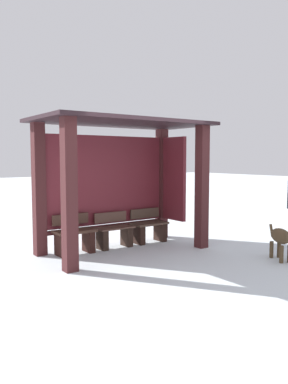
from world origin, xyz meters
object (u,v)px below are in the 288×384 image
bench_center_inside (114,233)px  dog (282,238)px  bench_left_inside (74,237)px  bench_right_inside (149,228)px  bus_shelter (123,166)px

bench_center_inside → dog: size_ratio=0.99×
bench_left_inside → bench_right_inside: (1.74, 0.00, -0.02)m
bench_center_inside → bench_right_inside: size_ratio=1.00×
bench_left_inside → bench_right_inside: bearing=0.0°
bus_shelter → bench_left_inside: size_ratio=4.34×
bench_left_inside → bench_right_inside: size_ratio=1.00×
bench_center_inside → bench_left_inside: bearing=-179.8°
bench_center_inside → bus_shelter: bearing=-53.6°
dog → bench_left_inside: bearing=136.3°
bench_center_inside → bench_right_inside: 0.87m
bench_center_inside → dog: bench_center_inside is taller
bench_center_inside → dog: bearing=-54.6°
bus_shelter → bench_left_inside: bearing=171.3°
bus_shelter → bench_right_inside: 1.55m
bench_left_inside → bench_right_inside: 1.74m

